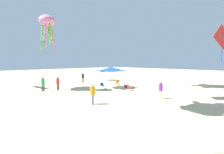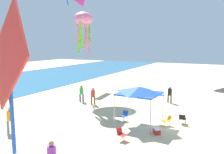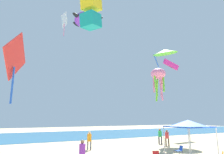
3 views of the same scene
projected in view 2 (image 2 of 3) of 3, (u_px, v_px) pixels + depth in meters
The scene contains 13 objects.
ground at pixel (170, 125), 18.33m from camera, with size 120.00×120.00×0.10m, color #D6BC8C.
canopy_tent at pixel (139, 91), 17.94m from camera, with size 3.03×3.21×3.04m.
folding_chair_near_cooler at pixel (121, 133), 15.19m from camera, with size 0.67×0.75×0.82m.
folding_chair_left_of_tent at pixel (124, 115), 19.09m from camera, with size 0.74×0.66×0.82m.
folding_chair_facing_ocean at pixel (167, 120), 17.93m from camera, with size 0.79×0.81×0.82m.
folding_chair_right_of_tent at pixel (182, 118), 18.30m from camera, with size 0.66×0.58×0.82m.
cooler_box at pixel (157, 131), 16.30m from camera, with size 0.74×0.69×0.40m.
person_near_umbrella at pixel (10, 117), 16.57m from camera, with size 0.44×0.44×1.85m.
person_beachcomber at pixel (81, 92), 25.37m from camera, with size 0.44×0.45×1.85m.
person_far_stroller at pixel (93, 95), 24.14m from camera, with size 0.43×0.43×1.80m.
person_watching_sky at pixel (170, 93), 24.88m from camera, with size 0.43×0.48×1.81m.
kite_diamond_red at pixel (9, 59), 4.97m from camera, with size 1.04×2.26×3.49m.
kite_octopus_pink at pixel (83, 21), 23.70m from camera, with size 1.93×1.93×4.30m.
Camera 2 is at (-17.81, -3.81, 6.30)m, focal length 36.98 mm.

